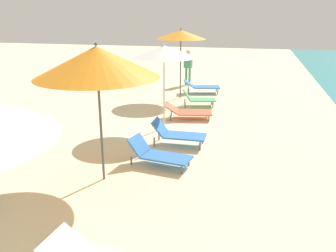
{
  "coord_description": "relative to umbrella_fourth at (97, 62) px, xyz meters",
  "views": [
    {
      "loc": [
        1.99,
        5.36,
        3.33
      ],
      "look_at": [
        0.49,
        11.51,
        1.27
      ],
      "focal_mm": 37.85,
      "sensor_mm": 36.0,
      "label": 1
    }
  ],
  "objects": [
    {
      "name": "umbrella_farthest",
      "position": [
        0.05,
        7.51,
        0.05
      ],
      "size": [
        1.93,
        1.93,
        2.71
      ],
      "color": "#4C4C51",
      "rests_on": "ground"
    },
    {
      "name": "person_walking_near",
      "position": [
        -0.14,
        10.18,
        -1.43
      ],
      "size": [
        0.39,
        0.28,
        1.63
      ],
      "rotation": [
        0.0,
        0.0,
        1.4
      ],
      "color": "#3F9972",
      "rests_on": "ground"
    },
    {
      "name": "lounger_farthest_inland",
      "position": [
        0.94,
        6.39,
        -2.14
      ],
      "size": [
        1.27,
        0.79,
        0.59
      ],
      "rotation": [
        0.0,
        0.0,
        0.21
      ],
      "color": "#4CA572",
      "rests_on": "ground"
    },
    {
      "name": "umbrella_fourth",
      "position": [
        0.0,
        0.0,
        0.0
      ],
      "size": [
        2.39,
        2.39,
        2.78
      ],
      "color": "#4C4C51",
      "rests_on": "ground"
    },
    {
      "name": "umbrella_fifth",
      "position": [
        0.38,
        3.58,
        -0.17
      ],
      "size": [
        1.84,
        1.84,
        2.49
      ],
      "color": "silver",
      "rests_on": "ground"
    },
    {
      "name": "lounger_fourth_shoreside",
      "position": [
        0.91,
        0.96,
        -2.15
      ],
      "size": [
        1.47,
        0.78,
        0.62
      ],
      "rotation": [
        0.0,
        0.0,
        -0.15
      ],
      "color": "blue",
      "rests_on": "ground"
    },
    {
      "name": "lounger_fifth_inland",
      "position": [
        1.06,
        2.3,
        -2.11
      ],
      "size": [
        1.37,
        0.61,
        0.66
      ],
      "rotation": [
        0.0,
        0.0,
        0.02
      ],
      "color": "blue",
      "rests_on": "ground"
    },
    {
      "name": "lounger_fifth_shoreside",
      "position": [
        0.89,
        4.71,
        -2.18
      ],
      "size": [
        1.6,
        0.96,
        0.49
      ],
      "rotation": [
        0.0,
        0.0,
        0.2
      ],
      "color": "#D8593F",
      "rests_on": "ground"
    },
    {
      "name": "lounger_farthest_shoreside",
      "position": [
        0.75,
        8.57,
        -2.12
      ],
      "size": [
        1.61,
        0.96,
        0.55
      ],
      "rotation": [
        0.0,
        0.0,
        0.22
      ],
      "color": "blue",
      "rests_on": "ground"
    }
  ]
}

